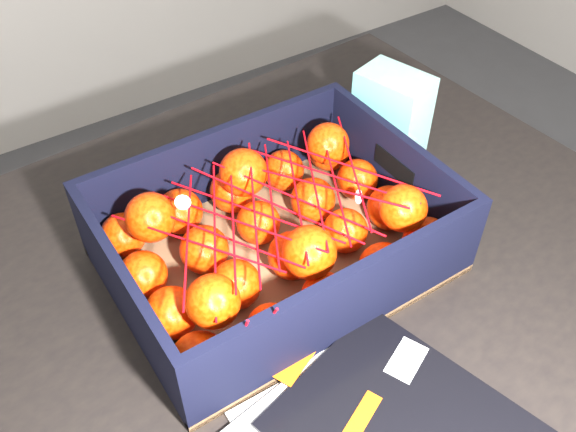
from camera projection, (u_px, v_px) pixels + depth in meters
table at (239, 325)px, 0.88m from camera, size 1.24×0.87×0.75m
produce_crate at (275, 241)px, 0.81m from camera, size 0.42×0.32×0.13m
clementine_heap at (275, 234)px, 0.80m from camera, size 0.40×0.30×0.12m
mesh_net at (274, 208)px, 0.76m from camera, size 0.35×0.28×0.09m
retail_carton at (390, 120)px, 0.94m from camera, size 0.09×0.12×0.16m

